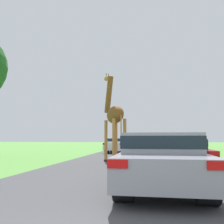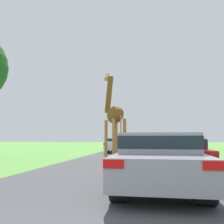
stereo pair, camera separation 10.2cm
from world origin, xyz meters
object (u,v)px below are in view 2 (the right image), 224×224
(car_queue_left, at_px, (118,144))
(giraffe_near_road, at_px, (114,116))
(car_queue_right, at_px, (123,143))
(car_verge_right, at_px, (166,143))
(car_lead_maroon, at_px, (159,159))
(car_far_ahead, at_px, (182,152))

(car_queue_left, bearing_deg, giraffe_near_road, -83.13)
(car_queue_right, bearing_deg, car_verge_right, 12.12)
(car_lead_maroon, bearing_deg, car_verge_right, 86.37)
(car_lead_maroon, distance_m, car_far_ahead, 4.95)
(car_lead_maroon, relative_size, car_far_ahead, 0.92)
(car_queue_right, height_order, car_queue_left, car_queue_right)
(car_verge_right, bearing_deg, car_lead_maroon, -93.63)
(car_queue_left, distance_m, car_verge_right, 9.63)
(giraffe_near_road, height_order, car_verge_right, giraffe_near_road)
(car_queue_left, bearing_deg, car_far_ahead, -67.42)
(car_far_ahead, xyz_separation_m, car_verge_right, (0.35, 18.93, 0.02))
(car_queue_left, relative_size, car_verge_right, 1.04)
(car_queue_right, bearing_deg, car_lead_maroon, -81.09)
(car_verge_right, bearing_deg, car_queue_left, -119.47)
(car_queue_left, xyz_separation_m, car_verge_right, (4.74, 8.38, -0.02))
(giraffe_near_road, bearing_deg, car_lead_maroon, -100.35)
(car_far_ahead, bearing_deg, car_verge_right, 88.94)
(car_queue_right, bearing_deg, car_queue_left, -87.48)
(car_lead_maroon, height_order, car_verge_right, car_lead_maroon)
(car_lead_maroon, bearing_deg, car_far_ahead, 76.48)
(car_lead_maroon, bearing_deg, car_queue_right, 98.91)
(car_lead_maroon, xyz_separation_m, car_far_ahead, (1.16, 4.81, -0.07))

